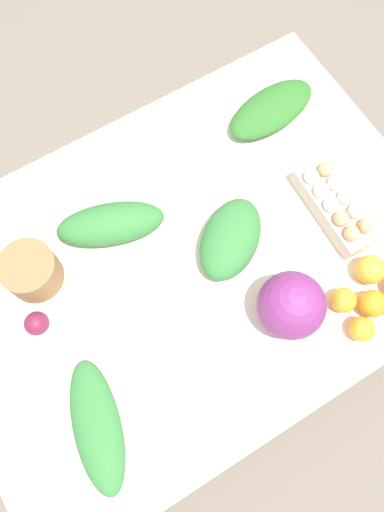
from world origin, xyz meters
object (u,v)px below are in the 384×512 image
Objects in this scene: egg_carton at (335,205)px; cabbage_purple at (291,305)px; greens_bunch_dandelion at (111,224)px; orange_0 at (362,329)px; greens_bunch_chard at (271,109)px; greens_bunch_kale at (231,239)px; orange_3 at (370,270)px; orange_6 at (373,304)px; orange_4 at (343,300)px; paper_bag at (31,271)px; greens_bunch_scallion at (97,426)px; beet_root at (36,323)px.

cabbage_purple is at bearing 124.29° from egg_carton.
greens_bunch_dandelion is 0.72m from orange_0.
greens_bunch_chard is (-0.03, -0.36, -0.01)m from egg_carton.
greens_bunch_kale is at bearing -67.51° from orange_0.
orange_3 is 1.09× the size of orange_6.
orange_3 is 1.18× the size of orange_4.
greens_bunch_dandelion is 0.71m from orange_3.
greens_bunch_dandelion is (0.28, -0.45, -0.04)m from cabbage_purple.
greens_bunch_kale is at bearing -44.15° from orange_3.
egg_carton is at bearing 162.27° from paper_bag.
orange_6 is at bearing 143.52° from paper_bag.
paper_bag reaches higher than greens_bunch_kale.
orange_6 is (-0.72, 0.53, -0.02)m from paper_bag.
greens_bunch_scallion is 0.31m from beet_root.
greens_bunch_kale reaches higher than orange_3.
beet_root is at bearing -86.70° from greens_bunch_scallion.
greens_bunch_chard is (-0.31, -0.54, -0.05)m from cabbage_purple.
greens_bunch_dandelion is at bearing -57.92° from cabbage_purple.
paper_bag is 2.24× the size of orange_0.
greens_bunch_kale is at bearing 141.36° from greens_bunch_dandelion.
orange_0 is 0.91× the size of orange_6.
egg_carton is at bearing -148.11° from cabbage_purple.
orange_3 is at bearing -164.76° from orange_4.
orange_3 is 0.11m from orange_4.
paper_bag is at bearing -39.64° from cabbage_purple.
orange_6 reaches higher than beet_root.
greens_bunch_kale reaches higher than greens_bunch_scallion.
cabbage_purple is at bearing 179.72° from greens_bunch_scallion.
greens_bunch_kale is at bearing -84.64° from cabbage_purple.
orange_0 is at bearing 134.03° from cabbage_purple.
orange_6 is (0.11, 0.64, 0.00)m from greens_bunch_chard.
paper_bag is at bearing -36.48° from orange_6.
egg_carton reaches higher than greens_bunch_scallion.
orange_6 is (-0.77, 0.41, 0.00)m from beet_root.
greens_bunch_scallion is 0.76m from orange_6.
cabbage_purple reaches higher than greens_bunch_dandelion.
egg_carton is at bearing -106.72° from orange_6.
beet_root is (0.02, -0.30, 0.00)m from greens_bunch_scallion.
egg_carton is 0.97× the size of greens_bunch_chard.
cabbage_purple is 0.23m from orange_6.
orange_6 reaches higher than orange_4.
beet_root is at bearing 83.68° from egg_carton.
greens_bunch_dandelion is at bearing -38.64° from greens_bunch_kale.
greens_bunch_kale is 0.38m from orange_3.
orange_0 is (-0.66, 0.57, -0.02)m from paper_bag.
beet_root is at bearing -27.80° from orange_6.
beet_root is 0.84m from orange_0.
greens_bunch_chard is at bearing -138.78° from greens_bunch_kale.
greens_bunch_kale is (0.02, -0.24, -0.04)m from cabbage_purple.
orange_0 is at bearing 86.16° from orange_4.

